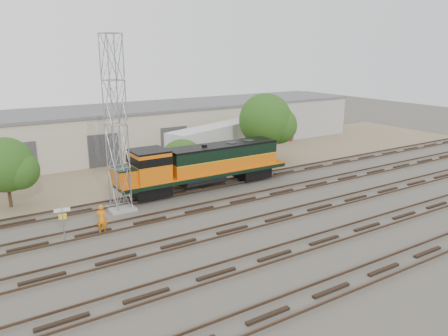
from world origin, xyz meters
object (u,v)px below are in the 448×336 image
worker (102,219)px  semi_trailer (218,139)px  signal_tower (116,128)px  locomotive (202,164)px

worker → semi_trailer: semi_trailer is taller
signal_tower → semi_trailer: (13.96, 8.80, -3.77)m
signal_tower → worker: signal_tower is taller
signal_tower → worker: (-2.54, -3.54, -5.26)m
locomotive → signal_tower: (-7.68, -1.17, 4.05)m
locomotive → signal_tower: 8.76m
signal_tower → worker: bearing=-125.7°
locomotive → semi_trailer: size_ratio=1.22×
locomotive → worker: (-10.23, -4.70, -1.21)m
worker → semi_trailer: size_ratio=0.15×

